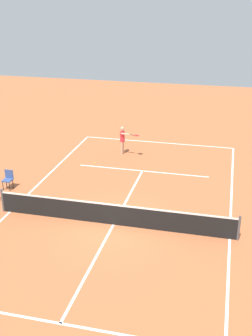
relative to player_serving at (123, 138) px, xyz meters
name	(u,v)px	position (x,y,z in m)	size (l,w,h in m)	color
ground_plane	(114,225)	(-1.65, 8.25, -1.03)	(60.00, 60.00, 0.00)	#B76038
court_lines	(114,224)	(-1.65, 8.25, -1.02)	(9.68, 21.90, 0.01)	white
tennis_net	(113,214)	(-1.65, 8.25, -0.53)	(10.28, 0.10, 1.07)	#4C4C51
player_serving	(123,138)	(0.00, 0.00, 0.00)	(1.25, 0.74, 1.72)	#D8A884
tennis_ball	(95,163)	(1.23, 1.81, -0.99)	(0.07, 0.07, 0.07)	#CCE033
courtside_chair_mid	(8,179)	(4.35, 6.04, -0.49)	(0.44, 0.46, 0.95)	#262626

